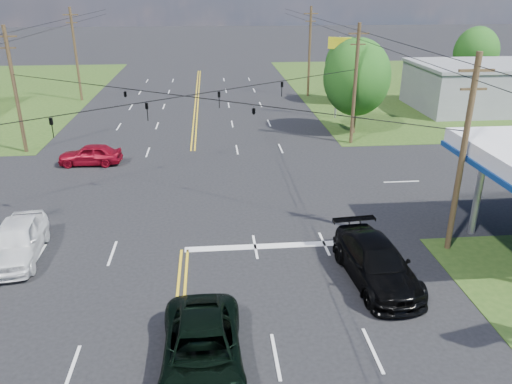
{
  "coord_description": "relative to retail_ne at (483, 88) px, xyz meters",
  "views": [
    {
      "loc": [
        1.52,
        -17.86,
        12.08
      ],
      "look_at": [
        3.73,
        6.0,
        2.14
      ],
      "focal_mm": 35.0,
      "sensor_mm": 36.0,
      "label": 1
    }
  ],
  "objects": [
    {
      "name": "pickup_dkgreen",
      "position": [
        -29.04,
        -36.4,
        -1.38
      ],
      "size": [
        2.77,
        5.91,
        1.64
      ],
      "primitive_type": "imported",
      "rotation": [
        0.0,
        0.0,
        0.01
      ],
      "color": "black",
      "rests_on": "ground"
    },
    {
      "name": "grass_ne",
      "position": [
        5.0,
        12.0,
        -2.2
      ],
      "size": [
        46.0,
        48.0,
        0.03
      ],
      "primitive_type": "cube",
      "color": "#244014",
      "rests_on": "ground"
    },
    {
      "name": "polesign_ne",
      "position": [
        -16.27,
        -2.52,
        3.76
      ],
      "size": [
        2.03,
        1.12,
        7.71
      ],
      "color": "#A5A5AA",
      "rests_on": "ground"
    },
    {
      "name": "retail_ne",
      "position": [
        0.0,
        0.0,
        0.0
      ],
      "size": [
        14.0,
        10.0,
        4.4
      ],
      "primitive_type": "cube",
      "color": "slate",
      "rests_on": "ground"
    },
    {
      "name": "tree_right_a",
      "position": [
        -16.0,
        -8.0,
        2.67
      ],
      "size": [
        5.7,
        5.7,
        8.18
      ],
      "color": "#3B2919",
      "rests_on": "ground"
    },
    {
      "name": "pole_ne",
      "position": [
        -17.0,
        -11.0,
        2.72
      ],
      "size": [
        1.6,
        0.28,
        9.5
      ],
      "color": "#3B2919",
      "rests_on": "ground"
    },
    {
      "name": "sedan_red",
      "position": [
        -37.3,
        -14.5,
        -1.44
      ],
      "size": [
        4.51,
        1.95,
        1.52
      ],
      "primitive_type": "imported",
      "rotation": [
        0.0,
        0.0,
        -1.61
      ],
      "color": "maroon",
      "rests_on": "ground"
    },
    {
      "name": "ground",
      "position": [
        -30.0,
        -20.0,
        -2.2
      ],
      "size": [
        280.0,
        280.0,
        0.0
      ],
      "primitive_type": "plane",
      "color": "black",
      "rests_on": "ground"
    },
    {
      "name": "pole_right_far",
      "position": [
        -17.0,
        8.0,
        2.97
      ],
      "size": [
        1.6,
        0.28,
        10.0
      ],
      "color": "#3B2919",
      "rests_on": "ground"
    },
    {
      "name": "pole_left_far",
      "position": [
        -43.0,
        8.0,
        2.97
      ],
      "size": [
        1.6,
        0.28,
        10.0
      ],
      "color": "#3B2919",
      "rests_on": "ground"
    },
    {
      "name": "tree_right_b",
      "position": [
        -13.5,
        4.0,
        2.02
      ],
      "size": [
        4.94,
        4.94,
        7.09
      ],
      "color": "#3B2919",
      "rests_on": "ground"
    },
    {
      "name": "power_lines",
      "position": [
        -30.0,
        -22.0,
        6.4
      ],
      "size": [
        26.04,
        100.0,
        0.64
      ],
      "color": "black",
      "rests_on": "ground"
    },
    {
      "name": "span_wire_signals",
      "position": [
        -30.0,
        -20.0,
        3.8
      ],
      "size": [
        26.0,
        18.0,
        1.13
      ],
      "color": "black",
      "rests_on": "ground"
    },
    {
      "name": "stop_bar",
      "position": [
        -25.0,
        -28.0,
        -2.2
      ],
      "size": [
        10.0,
        0.5,
        0.02
      ],
      "primitive_type": "cube",
      "color": "silver",
      "rests_on": "ground"
    },
    {
      "name": "pole_nw",
      "position": [
        -43.0,
        -11.0,
        2.72
      ],
      "size": [
        1.6,
        0.28,
        9.5
      ],
      "color": "#3B2919",
      "rests_on": "ground"
    },
    {
      "name": "pickup_white",
      "position": [
        -37.85,
        -28.0,
        -1.28
      ],
      "size": [
        2.63,
        5.55,
        1.83
      ],
      "primitive_type": "imported",
      "rotation": [
        0.0,
        0.0,
        0.09
      ],
      "color": "white",
      "rests_on": "ground"
    },
    {
      "name": "suv_black",
      "position": [
        -21.5,
        -31.49,
        -1.31
      ],
      "size": [
        3.01,
        6.32,
        1.78
      ],
      "primitive_type": "imported",
      "rotation": [
        0.0,
        0.0,
        0.09
      ],
      "color": "black",
      "rests_on": "ground"
    },
    {
      "name": "tree_far_r",
      "position": [
        4.0,
        10.0,
        2.34
      ],
      "size": [
        5.32,
        5.32,
        7.63
      ],
      "color": "#3B2919",
      "rests_on": "ground"
    },
    {
      "name": "pole_se",
      "position": [
        -17.0,
        -29.0,
        2.72
      ],
      "size": [
        1.6,
        0.28,
        9.5
      ],
      "color": "#3B2919",
      "rests_on": "ground"
    }
  ]
}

